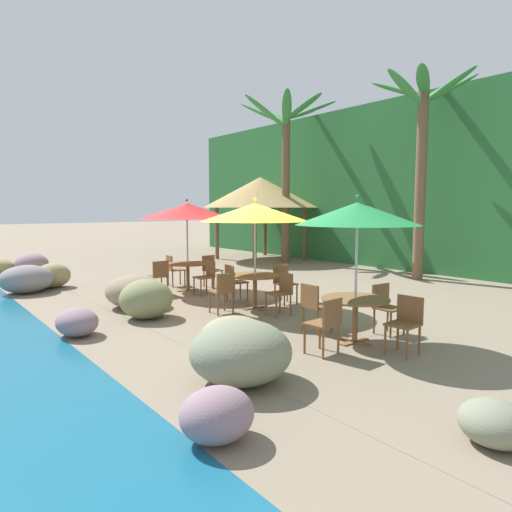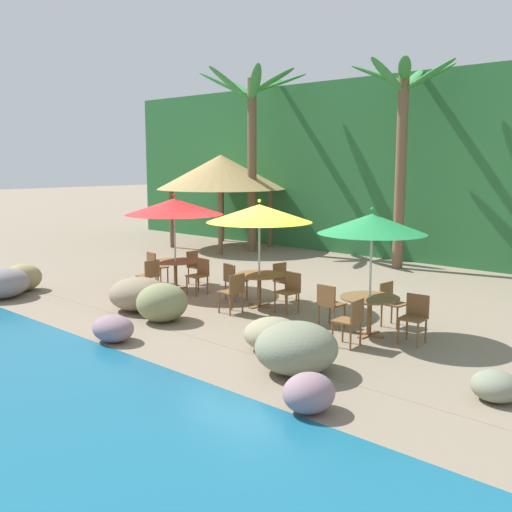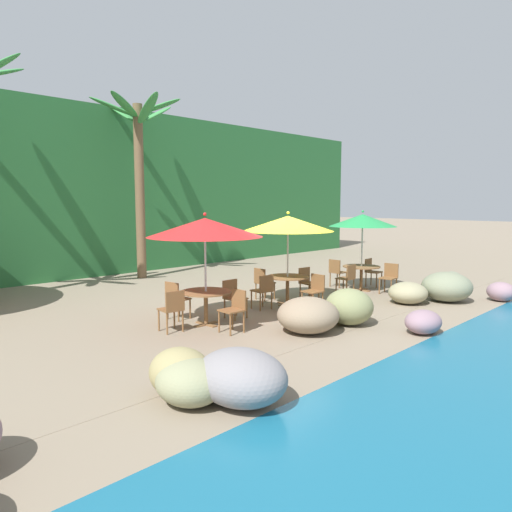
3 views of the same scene
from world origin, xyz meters
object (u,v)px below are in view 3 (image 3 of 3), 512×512
at_px(dining_table_red, 206,297).
at_px(chair_yellow_seaward, 307,281).
at_px(chair_green_seaward, 371,270).
at_px(chair_green_left, 348,277).
at_px(dining_table_yellow, 287,281).
at_px(umbrella_green, 363,220).
at_px(chair_red_right, 235,307).
at_px(chair_green_right, 390,276).
at_px(chair_red_left, 173,308).
at_px(umbrella_red, 205,227).
at_px(palm_tree_second, 139,156).
at_px(chair_red_inland, 176,297).
at_px(chair_yellow_left, 264,289).
at_px(chair_yellow_inland, 263,281).
at_px(chair_red_seaward, 233,296).
at_px(dining_table_green, 361,270).
at_px(chair_yellow_right, 315,289).
at_px(chair_green_inland, 337,271).
at_px(umbrella_yellow, 288,224).

height_order(dining_table_red, chair_yellow_seaward, chair_yellow_seaward).
bearing_deg(chair_green_seaward, chair_green_left, -171.44).
height_order(dining_table_yellow, umbrella_green, umbrella_green).
distance_m(chair_red_right, chair_green_right, 5.94).
bearing_deg(chair_red_left, umbrella_red, -1.17).
bearing_deg(palm_tree_second, dining_table_red, -111.32).
xyz_separation_m(chair_red_inland, chair_yellow_left, (2.12, -0.71, 0.00)).
distance_m(chair_red_inland, chair_yellow_inland, 2.95).
distance_m(umbrella_red, chair_green_right, 6.29).
bearing_deg(chair_yellow_seaward, chair_red_seaward, -178.72).
bearing_deg(chair_red_left, chair_green_seaward, -0.39).
relative_size(umbrella_green, chair_green_seaward, 2.76).
distance_m(chair_red_seaward, chair_green_right, 5.26).
bearing_deg(dining_table_green, chair_yellow_seaward, 171.66).
distance_m(chair_red_seaward, chair_yellow_inland, 2.10).
bearing_deg(chair_red_seaward, chair_yellow_right, -22.61).
relative_size(chair_green_inland, chair_green_left, 1.00).
bearing_deg(umbrella_green, umbrella_yellow, 174.58).
bearing_deg(chair_green_inland, chair_red_left, -174.50).
xyz_separation_m(chair_yellow_seaward, chair_green_inland, (2.14, 0.53, 0.00)).
xyz_separation_m(umbrella_red, umbrella_green, (5.83, -0.20, -0.01)).
xyz_separation_m(chair_red_right, umbrella_yellow, (2.74, 0.94, 1.58)).
height_order(chair_red_left, chair_green_left, same).
relative_size(dining_table_red, chair_green_right, 1.26).
relative_size(umbrella_red, chair_green_inland, 2.83).
xyz_separation_m(chair_red_inland, chair_yellow_inland, (2.95, 0.11, 0.00)).
relative_size(chair_green_right, palm_tree_second, 0.14).
relative_size(chair_red_right, chair_green_right, 1.00).
xyz_separation_m(chair_red_left, chair_red_right, (0.91, -0.87, 0.00)).
distance_m(dining_table_red, dining_table_green, 5.84).
bearing_deg(umbrella_green, chair_yellow_right, -169.33).
relative_size(chair_yellow_left, palm_tree_second, 0.14).
distance_m(chair_red_left, dining_table_green, 6.69).
xyz_separation_m(chair_red_seaward, chair_yellow_inland, (1.91, 0.88, 0.00)).
xyz_separation_m(dining_table_red, chair_red_seaward, (0.85, 0.06, -0.10)).
distance_m(chair_red_seaward, dining_table_yellow, 1.94).
bearing_deg(chair_green_left, dining_table_green, 6.13).
height_order(umbrella_green, chair_green_left, umbrella_green).
relative_size(dining_table_yellow, chair_green_inland, 1.26).
distance_m(umbrella_yellow, chair_green_left, 2.73).
bearing_deg(chair_red_inland, dining_table_yellow, -14.02).
bearing_deg(chair_yellow_seaward, dining_table_yellow, -177.86).
distance_m(dining_table_yellow, chair_yellow_left, 0.86).
relative_size(chair_green_left, palm_tree_second, 0.14).
bearing_deg(chair_green_right, dining_table_yellow, 160.60).
bearing_deg(chair_green_seaward, palm_tree_second, 121.78).
height_order(chair_red_seaward, chair_yellow_left, same).
bearing_deg(palm_tree_second, chair_green_inland, -61.54).
xyz_separation_m(dining_table_red, chair_yellow_inland, (2.76, 0.95, -0.10)).
height_order(umbrella_green, chair_green_right, umbrella_green).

